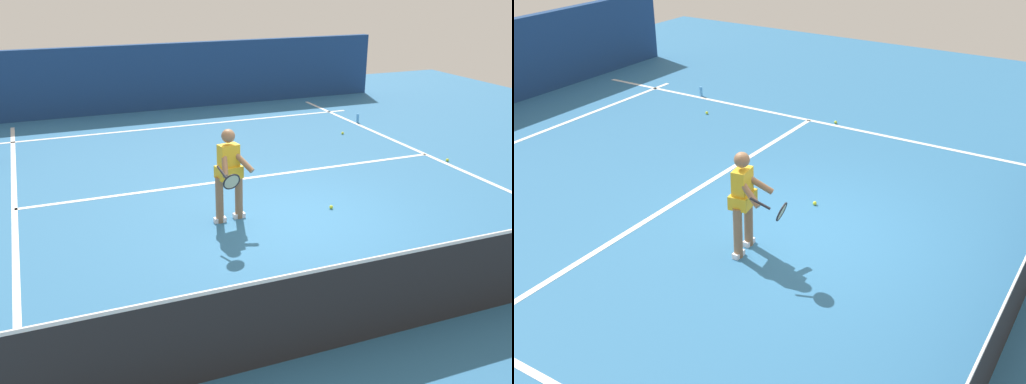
% 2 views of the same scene
% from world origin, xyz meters
% --- Properties ---
extents(ground_plane, '(24.12, 24.12, 0.00)m').
position_xyz_m(ground_plane, '(0.00, 0.00, 0.00)').
color(ground_plane, teal).
extents(court_back_wall, '(13.63, 0.24, 1.91)m').
position_xyz_m(court_back_wall, '(0.00, -8.98, 0.96)').
color(court_back_wall, navy).
rests_on(court_back_wall, ground).
extents(baseline_marking, '(9.63, 0.10, 0.01)m').
position_xyz_m(baseline_marking, '(0.00, -6.78, 0.00)').
color(baseline_marking, white).
rests_on(baseline_marking, ground).
extents(service_line_marking, '(8.63, 0.10, 0.01)m').
position_xyz_m(service_line_marking, '(0.00, -2.27, 0.00)').
color(service_line_marking, white).
rests_on(service_line_marking, ground).
extents(sideline_left_marking, '(0.10, 16.55, 0.01)m').
position_xyz_m(sideline_left_marking, '(-4.32, 0.00, 0.00)').
color(sideline_left_marking, white).
rests_on(sideline_left_marking, ground).
extents(sideline_right_marking, '(0.10, 16.55, 0.01)m').
position_xyz_m(sideline_right_marking, '(4.32, 0.00, 0.00)').
color(sideline_right_marking, white).
rests_on(sideline_right_marking, ground).
extents(court_net, '(9.31, 0.08, 1.12)m').
position_xyz_m(court_net, '(0.00, 3.26, 0.53)').
color(court_net, '#4C4C51').
rests_on(court_net, ground).
extents(tennis_player, '(0.71, 1.02, 1.55)m').
position_xyz_m(tennis_player, '(1.00, -0.43, 0.85)').
color(tennis_player, '#8C6647').
rests_on(tennis_player, ground).
extents(tennis_ball_near, '(0.07, 0.07, 0.07)m').
position_xyz_m(tennis_ball_near, '(-4.43, -1.67, 0.03)').
color(tennis_ball_near, '#D1E533').
rests_on(tennis_ball_near, ground).
extents(tennis_ball_mid, '(0.07, 0.07, 0.07)m').
position_xyz_m(tennis_ball_mid, '(-0.80, -0.25, 0.03)').
color(tennis_ball_mid, '#D1E533').
rests_on(tennis_ball_mid, ground).
extents(tennis_ball_far, '(0.07, 0.07, 0.07)m').
position_xyz_m(tennis_ball_far, '(-3.44, -4.46, 0.03)').
color(tennis_ball_far, '#D1E533').
rests_on(tennis_ball_far, ground).
extents(water_bottle, '(0.07, 0.07, 0.24)m').
position_xyz_m(water_bottle, '(-4.42, -5.37, 0.12)').
color(water_bottle, '#4C9EE5').
rests_on(water_bottle, ground).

